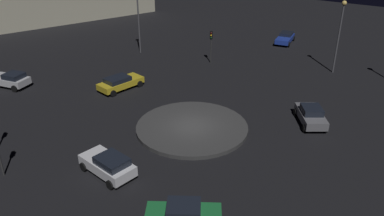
% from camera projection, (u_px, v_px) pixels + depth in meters
% --- Properties ---
extents(ground_plane, '(115.54, 115.54, 0.00)m').
position_uv_depth(ground_plane, '(192.00, 129.00, 31.46)').
color(ground_plane, black).
extents(roundabout_island, '(8.95, 8.95, 0.31)m').
position_uv_depth(roundabout_island, '(192.00, 127.00, 31.39)').
color(roundabout_island, '#383838').
rests_on(roundabout_island, ground_plane).
extents(car_white, '(4.26, 2.60, 1.50)m').
position_uv_depth(car_white, '(108.00, 164.00, 25.66)').
color(car_white, white).
rests_on(car_white, ground_plane).
extents(car_green, '(4.44, 3.56, 1.52)m').
position_uv_depth(car_green, '(184.00, 215.00, 21.32)').
color(car_green, '#1E7238').
rests_on(car_green, ground_plane).
extents(car_silver, '(4.14, 2.63, 1.49)m').
position_uv_depth(car_silver, '(10.00, 80.00, 38.82)').
color(car_silver, silver).
rests_on(car_silver, ground_plane).
extents(car_yellow, '(2.79, 4.75, 1.33)m').
position_uv_depth(car_yellow, '(120.00, 82.00, 38.30)').
color(car_yellow, gold).
rests_on(car_yellow, ground_plane).
extents(car_blue, '(2.44, 4.46, 1.30)m').
position_uv_depth(car_blue, '(285.00, 38.00, 52.17)').
color(car_blue, '#1E38A5').
rests_on(car_blue, ground_plane).
extents(car_grey, '(3.57, 4.22, 1.50)m').
position_uv_depth(car_grey, '(311.00, 115.00, 32.00)').
color(car_grey, slate).
rests_on(car_grey, ground_plane).
extents(traffic_light_northwest, '(0.36, 0.39, 3.73)m').
position_uv_depth(traffic_light_northwest, '(211.00, 40.00, 44.23)').
color(traffic_light_northwest, '#2D2D2D').
rests_on(traffic_light_northwest, ground_plane).
extents(streetlamp_north, '(0.49, 0.49, 7.70)m').
position_uv_depth(streetlamp_north, '(340.00, 28.00, 40.54)').
color(streetlamp_north, '#4C4C51').
rests_on(streetlamp_north, ground_plane).
extents(streetlamp_northwest, '(0.58, 0.58, 7.72)m').
position_uv_depth(streetlamp_northwest, '(138.00, 9.00, 46.44)').
color(streetlamp_northwest, '#4C4C51').
rests_on(streetlamp_northwest, ground_plane).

